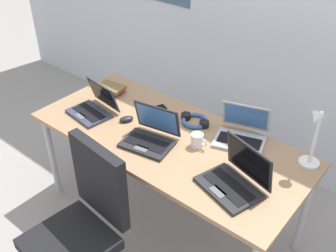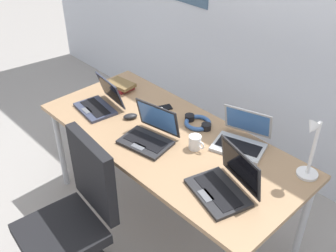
# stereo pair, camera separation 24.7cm
# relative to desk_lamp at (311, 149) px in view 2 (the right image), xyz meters

# --- Properties ---
(ground_plane) EXTENTS (12.00, 12.00, 0.00)m
(ground_plane) POSITION_rel_desk_lamp_xyz_m (-0.80, -0.28, -0.94)
(ground_plane) COLOR gray
(wall_back) EXTENTS (6.00, 0.13, 2.60)m
(wall_back) POSITION_rel_desk_lamp_xyz_m (-0.80, 0.82, 0.36)
(wall_back) COLOR silver
(wall_back) RESTS_ON ground_plane
(desk) EXTENTS (1.80, 0.80, 0.74)m
(desk) POSITION_rel_desk_lamp_xyz_m (-0.80, -0.28, -0.25)
(desk) COLOR #9E7A56
(desk) RESTS_ON ground_plane
(desk_lamp) EXTENTS (0.12, 0.18, 0.40)m
(desk_lamp) POSITION_rel_desk_lamp_xyz_m (0.00, 0.00, 0.00)
(desk_lamp) COLOR white
(desk_lamp) RESTS_ON desk
(laptop_mid_desk) EXTENTS (0.39, 0.35, 0.25)m
(laptop_mid_desk) POSITION_rel_desk_lamp_xyz_m (-0.23, -0.40, -0.15)
(laptop_mid_desk) COLOR #232326
(laptop_mid_desk) RESTS_ON desk
(laptop_near_mouse) EXTENTS (0.35, 0.31, 0.23)m
(laptop_near_mouse) POSITION_rel_desk_lamp_xyz_m (-0.85, -0.39, -0.15)
(laptop_near_mouse) COLOR #232326
(laptop_near_mouse) RESTS_ON desk
(laptop_far_corner) EXTENTS (0.32, 0.30, 0.21)m
(laptop_far_corner) POSITION_rel_desk_lamp_xyz_m (-1.37, -0.39, -0.15)
(laptop_far_corner) COLOR #33384C
(laptop_far_corner) RESTS_ON desk
(laptop_back_right) EXTENTS (0.37, 0.36, 0.22)m
(laptop_back_right) POSITION_rel_desk_lamp_xyz_m (-0.43, -0.01, -0.15)
(laptop_back_right) COLOR #B7BABC
(laptop_back_right) RESTS_ON desk
(computer_mouse) EXTENTS (0.09, 0.11, 0.03)m
(computer_mouse) POSITION_rel_desk_lamp_xyz_m (-1.13, -0.32, -0.18)
(computer_mouse) COLOR black
(computer_mouse) RESTS_ON desk
(cell_phone) EXTENTS (0.11, 0.15, 0.01)m
(cell_phone) POSITION_rel_desk_lamp_xyz_m (-1.07, -0.08, -0.19)
(cell_phone) COLOR black
(cell_phone) RESTS_ON desk
(headphones) EXTENTS (0.21, 0.18, 0.04)m
(headphones) POSITION_rel_desk_lamp_xyz_m (-0.76, -0.04, -0.18)
(headphones) COLOR #335999
(headphones) RESTS_ON desk
(pill_bottle) EXTENTS (0.04, 0.04, 0.08)m
(pill_bottle) POSITION_rel_desk_lamp_xyz_m (-0.98, -0.17, -0.16)
(pill_bottle) COLOR gold
(pill_bottle) RESTS_ON desk
(book_stack) EXTENTS (0.22, 0.15, 0.05)m
(book_stack) POSITION_rel_desk_lamp_xyz_m (-1.49, -0.10, -0.17)
(book_stack) COLOR maroon
(book_stack) RESTS_ON desk
(coffee_mug) EXTENTS (0.11, 0.08, 0.09)m
(coffee_mug) POSITION_rel_desk_lamp_xyz_m (-0.60, -0.24, -0.15)
(coffee_mug) COLOR white
(coffee_mug) RESTS_ON desk
(office_chair) EXTENTS (0.52, 0.56, 0.97)m
(office_chair) POSITION_rel_desk_lamp_xyz_m (-0.85, -1.00, -0.54)
(office_chair) COLOR black
(office_chair) RESTS_ON ground_plane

